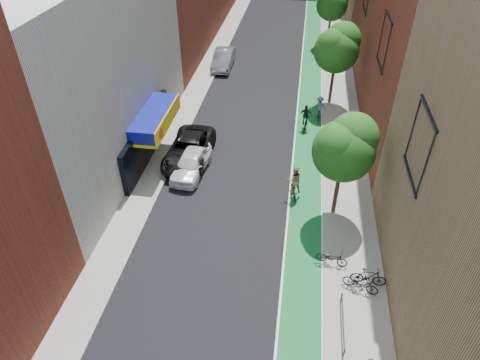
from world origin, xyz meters
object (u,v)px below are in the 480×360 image
at_px(parked_car_black, 189,150).
at_px(cyclist_lane_far, 319,109).
at_px(parked_car_white, 191,163).
at_px(cyclist_lane_near, 294,184).
at_px(parked_car_silver, 223,59).
at_px(cyclist_lane_mid, 305,120).

height_order(parked_car_black, cyclist_lane_far, cyclist_lane_far).
bearing_deg(parked_car_black, cyclist_lane_far, 39.66).
relative_size(parked_car_white, cyclist_lane_far, 2.33).
height_order(cyclist_lane_near, cyclist_lane_far, cyclist_lane_near).
bearing_deg(parked_car_black, parked_car_silver, 92.90).
bearing_deg(cyclist_lane_near, cyclist_lane_far, -112.49).
relative_size(parked_car_black, parked_car_silver, 1.17).
distance_m(parked_car_black, cyclist_lane_far, 11.22).
distance_m(parked_car_silver, cyclist_lane_far, 13.04).
xyz_separation_m(cyclist_lane_mid, cyclist_lane_far, (1.02, 1.70, 0.11)).
xyz_separation_m(parked_car_white, parked_car_silver, (-1.06, 17.58, 0.07)).
distance_m(parked_car_white, cyclist_lane_near, 6.91).
xyz_separation_m(parked_car_white, parked_car_black, (-0.51, 1.44, 0.06)).
bearing_deg(parked_car_white, cyclist_lane_far, 51.09).
bearing_deg(parked_car_silver, cyclist_lane_near, -68.47).
relative_size(cyclist_lane_near, cyclist_lane_mid, 1.09).
xyz_separation_m(cyclist_lane_near, cyclist_lane_mid, (0.48, 8.24, -0.21)).
bearing_deg(cyclist_lane_near, parked_car_silver, -81.66).
bearing_deg(cyclist_lane_far, cyclist_lane_mid, 60.65).
distance_m(cyclist_lane_near, cyclist_lane_mid, 8.26).
distance_m(parked_car_black, cyclist_lane_mid, 9.38).
bearing_deg(parked_car_silver, parked_car_black, -88.78).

